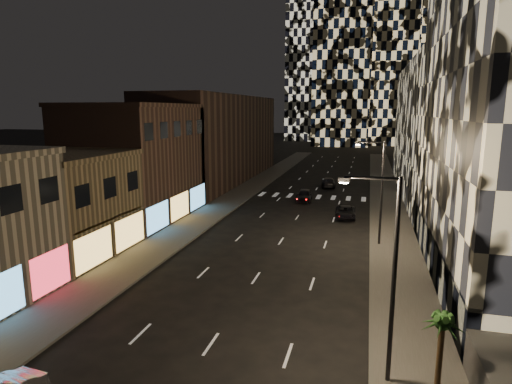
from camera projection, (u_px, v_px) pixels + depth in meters
The scene contains 15 objects.
sidewalk_left at pixel (242, 192), 61.33m from camera, with size 4.00×120.00×0.15m, color #47443F.
sidewalk_right at pixel (387, 200), 56.33m from camera, with size 4.00×120.00×0.15m, color #47443F.
curb_left at pixel (256, 193), 60.81m from camera, with size 0.20×120.00×0.15m, color #4C4C47.
curb_right at pixel (371, 199), 56.85m from camera, with size 0.20×120.00×0.15m, color #4C4C47.
retail_tan at pixel (57, 207), 34.81m from camera, with size 10.00×10.00×8.00m, color olive.
retail_brown at pixel (136, 164), 46.29m from camera, with size 10.00×15.00×12.00m, color #51372E.
retail_filler_left at pixel (219, 139), 71.27m from camera, with size 10.00×40.00×14.00m, color #51372E.
midrise_base at pixel (434, 252), 31.27m from camera, with size 0.60×25.00×3.00m, color #383838.
midrise_filler_right at pixel (465, 130), 58.78m from camera, with size 16.00×40.00×18.00m, color #232326.
streetlight_near at pixel (389, 266), 17.76m from camera, with size 2.55×0.25×9.00m.
streetlight_far at pixel (379, 185), 36.75m from camera, with size 2.55×0.25×9.00m.
car_dark_midlane at pixel (304, 195), 55.73m from camera, with size 1.85×4.59×1.56m, color black.
car_dark_oncoming at pixel (328, 182), 65.99m from camera, with size 2.04×5.03×1.46m, color black.
car_dark_rightlane at pixel (345, 212), 47.03m from camera, with size 2.13×4.62×1.28m, color black.
palm_tree at pixel (442, 328), 17.01m from camera, with size 1.89×1.88×3.71m.
Camera 1 is at (7.31, -7.70, 11.76)m, focal length 30.00 mm.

